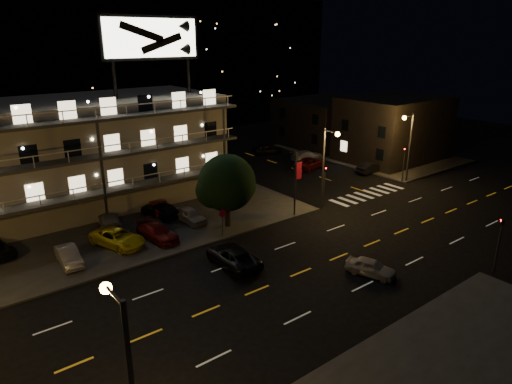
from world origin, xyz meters
TOP-DOWN VIEW (x-y plane):
  - ground at (0.00, 0.00)m, footprint 140.00×140.00m
  - curb_nw at (-14.00, 20.00)m, footprint 44.00×24.00m
  - curb_ne at (30.00, 20.00)m, footprint 16.00×24.00m
  - motel at (-9.94, 23.88)m, footprint 28.00×13.80m
  - side_bldg_front at (29.99, 16.00)m, footprint 14.06×10.00m
  - side_bldg_back at (29.99, 28.00)m, footprint 14.06×12.00m
  - hill_backdrop at (-5.94, 68.78)m, footprint 120.00×25.00m
  - streetlight_nc at (8.50, 7.94)m, footprint 0.44×1.92m
  - streetlight_ne at (22.14, 8.30)m, footprint 1.92×0.44m
  - streetlight_s at (-18.00, -7.94)m, footprint 0.44×1.92m
  - signal_nw at (9.00, 8.50)m, footprint 0.20×0.27m
  - signal_sw at (9.00, -8.50)m, footprint 0.20×0.27m
  - signal_ne at (22.00, 8.50)m, footprint 0.27×0.20m
  - banner_north at (5.09, 8.40)m, footprint 0.83×0.16m
  - stop_sign at (-3.00, 8.57)m, footprint 0.91×0.11m
  - tree at (-1.57, 10.01)m, footprint 5.18×4.99m
  - lot_car_1 at (-14.85, 11.30)m, footprint 1.52×3.84m
  - lot_car_2 at (-10.78, 12.06)m, footprint 3.80×5.39m
  - lot_car_3 at (-7.76, 11.17)m, footprint 2.44×4.66m
  - lot_car_4 at (-3.71, 12.83)m, footprint 1.81×3.94m
  - lot_car_7 at (-9.94, 16.03)m, footprint 2.84×4.68m
  - lot_car_8 at (-5.22, 15.60)m, footprint 2.82×4.58m
  - lot_car_9 at (-4.90, 16.63)m, footprint 2.19×4.03m
  - side_car_0 at (22.24, 13.26)m, footprint 4.13×1.52m
  - side_car_1 at (17.82, 19.49)m, footprint 5.46×3.47m
  - side_car_2 at (20.25, 22.57)m, footprint 4.89×2.39m
  - side_car_3 at (18.26, 28.84)m, footprint 4.56×2.80m
  - road_car_east at (1.67, -3.30)m, footprint 2.52×3.85m
  - road_car_west at (-5.22, 3.94)m, footprint 2.71×5.33m

SIDE VIEW (x-z plane):
  - ground at x=0.00m, z-range 0.00..0.00m
  - curb_nw at x=-14.00m, z-range 0.00..0.15m
  - curb_ne at x=30.00m, z-range 0.00..0.15m
  - road_car_east at x=1.67m, z-range 0.00..1.22m
  - side_car_0 at x=22.24m, z-range 0.00..1.35m
  - side_car_2 at x=20.25m, z-range 0.00..1.37m
  - side_car_1 at x=17.82m, z-range 0.00..1.40m
  - road_car_west at x=-5.22m, z-range 0.00..1.44m
  - side_car_3 at x=18.26m, z-range 0.00..1.45m
  - lot_car_1 at x=-14.85m, z-range 0.15..1.40m
  - lot_car_9 at x=-4.90m, z-range 0.15..1.41m
  - lot_car_7 at x=-9.94m, z-range 0.15..1.42m
  - lot_car_3 at x=-7.76m, z-range 0.15..1.44m
  - lot_car_4 at x=-3.71m, z-range 0.15..1.46m
  - lot_car_2 at x=-10.78m, z-range 0.15..1.52m
  - lot_car_8 at x=-5.22m, z-range 0.15..1.60m
  - stop_sign at x=-3.00m, z-range 0.41..3.01m
  - signal_nw at x=9.00m, z-range 0.27..4.87m
  - signal_sw at x=9.00m, z-range 0.27..4.87m
  - signal_ne at x=22.00m, z-range 0.27..4.87m
  - banner_north at x=5.09m, z-range 0.23..6.63m
  - side_bldg_back at x=29.99m, z-range 0.00..7.00m
  - tree at x=-1.57m, z-range 0.76..7.29m
  - side_bldg_front at x=29.99m, z-range 0.00..8.50m
  - streetlight_nc at x=8.50m, z-range 0.96..8.96m
  - streetlight_ne at x=22.14m, z-range 0.96..8.96m
  - streetlight_s at x=-18.00m, z-range 0.96..8.96m
  - motel at x=-9.94m, z-range -3.71..14.39m
  - hill_backdrop at x=-5.94m, z-range -0.45..23.55m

